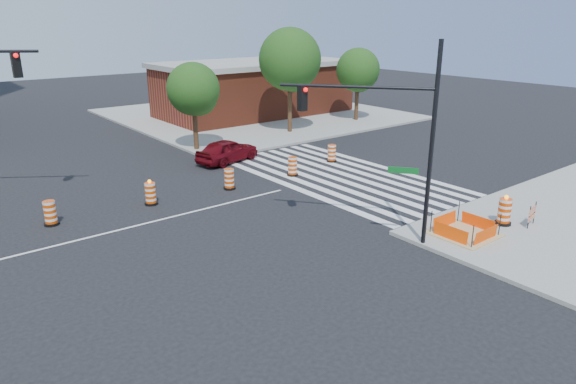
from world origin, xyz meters
The scene contains 18 objects.
ground centered at (0.00, 0.00, 0.00)m, with size 120.00×120.00×0.00m, color black.
sidewalk_ne centered at (18.00, 18.00, 0.07)m, with size 22.00×22.00×0.15m, color gray.
crosswalk_east centered at (10.95, 0.00, 0.01)m, with size 6.75×13.50×0.01m.
lane_centerline centered at (0.00, 0.00, 0.01)m, with size 14.00×0.12×0.01m, color silver.
excavation_pit centered at (9.00, -9.00, 0.22)m, with size 2.20×2.20×0.90m.
brick_storefront centered at (18.00, 18.00, 2.32)m, with size 16.50×8.50×4.60m.
red_coupe centered at (7.77, 6.12, 0.69)m, with size 1.63×4.04×1.38m, color #5E080F.
signal_pole_se centered at (6.22, -7.30, 4.46)m, with size 3.48×4.39×7.25m.
pit_drum centered at (11.14, -9.37, 0.66)m, with size 0.63×0.63×1.24m.
barricade centered at (11.83, -10.15, 0.67)m, with size 0.79×0.19×0.94m.
tree_north_c centered at (7.67, 9.64, 3.73)m, with size 3.33×3.27×5.56m.
tree_north_d centered at (15.66, 10.13, 5.05)m, with size 4.42×4.42×7.51m.
tree_north_e centered at (22.83, 10.40, 3.95)m, with size 3.49×3.46×5.88m.
median_drum_2 centered at (-3.09, 2.26, 0.48)m, with size 0.60×0.60×1.02m.
median_drum_3 centered at (1.14, 2.03, 0.49)m, with size 0.60×0.60×1.18m.
median_drum_4 centered at (5.14, 1.72, 0.48)m, with size 0.60×0.60×1.02m.
median_drum_5 centered at (9.02, 1.57, 0.48)m, with size 0.60×0.60×1.02m.
median_drum_6 centered at (12.62, 2.36, 0.48)m, with size 0.60×0.60×1.02m.
Camera 1 is at (-7.57, -19.06, 8.01)m, focal length 32.00 mm.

